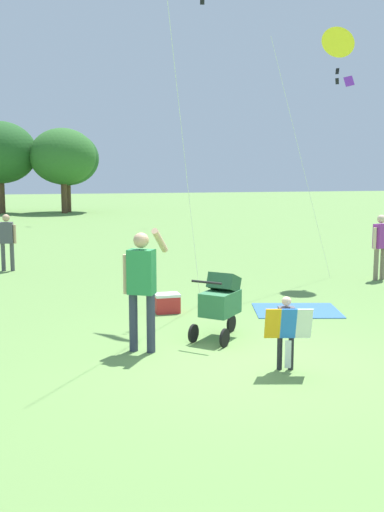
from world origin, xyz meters
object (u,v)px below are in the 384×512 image
(stroller, at_px, (221,300))
(person_sitting_far, at_px, (7,238))
(child_with_butterfly_kite, at_px, (286,327))
(person_adult_flyer, at_px, (142,281))
(picnic_blanket, at_px, (297,310))
(cooler_box, at_px, (167,303))
(kite_green_novelty, at_px, (338,44))
(person_red_shirt, at_px, (380,242))

(stroller, relative_size, person_sitting_far, 0.70)
(child_with_butterfly_kite, height_order, stroller, stroller)
(stroller, bearing_deg, person_adult_flyer, -164.21)
(person_sitting_far, bearing_deg, child_with_butterfly_kite, -66.67)
(person_sitting_far, bearing_deg, picnic_blanket, -47.85)
(cooler_box, bearing_deg, child_with_butterfly_kite, -76.73)
(picnic_blanket, bearing_deg, kite_green_novelty, 53.12)
(person_sitting_far, bearing_deg, cooler_box, -60.90)
(kite_green_novelty, relative_size, picnic_blanket, 3.77)
(stroller, xyz_separation_m, cooler_box, (-0.45, 1.85, -0.43))
(child_with_butterfly_kite, height_order, picnic_blanket, child_with_butterfly_kite)
(child_with_butterfly_kite, distance_m, stroller, 1.68)
(person_sitting_far, bearing_deg, kite_green_novelty, -21.38)
(person_red_shirt, bearing_deg, child_with_butterfly_kite, -131.21)
(person_adult_flyer, xyz_separation_m, person_sitting_far, (-2.19, 7.64, -0.17))
(person_adult_flyer, bearing_deg, kite_green_novelty, 40.90)
(kite_green_novelty, bearing_deg, person_sitting_far, 158.62)
(kite_green_novelty, bearing_deg, cooler_box, -151.63)
(child_with_butterfly_kite, bearing_deg, person_red_shirt, 48.79)
(kite_green_novelty, xyz_separation_m, person_sitting_far, (-7.59, 2.97, -4.57))
(stroller, relative_size, person_red_shirt, 0.67)
(child_with_butterfly_kite, bearing_deg, cooler_box, 103.27)
(kite_green_novelty, distance_m, person_red_shirt, 4.67)
(child_with_butterfly_kite, distance_m, person_red_shirt, 7.20)
(picnic_blanket, bearing_deg, child_with_butterfly_kite, -116.96)
(cooler_box, bearing_deg, stroller, -76.38)
(person_adult_flyer, bearing_deg, person_red_shirt, 32.91)
(child_with_butterfly_kite, relative_size, kite_green_novelty, 0.17)
(picnic_blanket, bearing_deg, stroller, -144.44)
(kite_green_novelty, distance_m, cooler_box, 7.39)
(person_sitting_far, bearing_deg, stroller, -64.51)
(cooler_box, bearing_deg, picnic_blanket, -11.93)
(child_with_butterfly_kite, height_order, person_adult_flyer, person_adult_flyer)
(child_with_butterfly_kite, relative_size, stroller, 0.94)
(stroller, distance_m, person_sitting_far, 8.07)
(person_red_shirt, xyz_separation_m, person_sitting_far, (-8.58, 3.51, -0.05))
(cooler_box, bearing_deg, person_adult_flyer, -110.72)
(child_with_butterfly_kite, distance_m, cooler_box, 3.60)
(person_adult_flyer, xyz_separation_m, stroller, (1.28, 0.36, -0.43))
(person_red_shirt, relative_size, cooler_box, 3.44)
(kite_green_novelty, xyz_separation_m, picnic_blanket, (-2.22, -2.96, -5.43))
(person_sitting_far, distance_m, picnic_blanket, 8.04)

